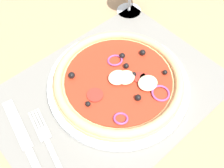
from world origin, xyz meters
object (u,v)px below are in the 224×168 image
object	(u,v)px
knife	(24,140)
pizza	(120,80)
fork	(49,144)
plate	(120,85)

from	to	relation	value
knife	pizza	bearing A→B (deg)	-86.81
pizza	fork	bearing A→B (deg)	-177.53
pizza	knife	size ratio (longest dim) A/B	1.36
pizza	fork	xyz separation A→B (cm)	(-18.69, -0.81, -1.99)
fork	knife	xyz separation A→B (cm)	(-2.94, 3.55, 0.03)
pizza	knife	xyz separation A→B (cm)	(-21.63, 2.74, -1.95)
plate	pizza	xyz separation A→B (cm)	(0.04, -0.06, 1.65)
plate	knife	size ratio (longest dim) A/B	1.49
fork	pizza	bearing A→B (deg)	-75.48
pizza	plate	bearing A→B (deg)	126.05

